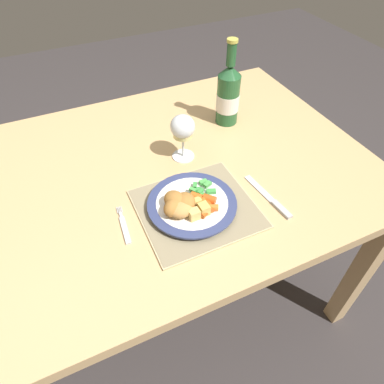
{
  "coord_description": "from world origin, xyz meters",
  "views": [
    {
      "loc": [
        -0.24,
        -0.76,
        1.43
      ],
      "look_at": [
        0.04,
        -0.17,
        0.78
      ],
      "focal_mm": 32.0,
      "sensor_mm": 36.0,
      "label": 1
    }
  ],
  "objects_px": {
    "fork": "(124,227)",
    "wine_glass": "(183,129)",
    "dinner_plate": "(192,204)",
    "dining_table": "(160,189)",
    "table_knife": "(271,200)",
    "bottle": "(228,95)"
  },
  "relations": [
    {
      "from": "fork",
      "to": "wine_glass",
      "type": "xyz_separation_m",
      "value": [
        0.26,
        0.2,
        0.1
      ]
    },
    {
      "from": "dinner_plate",
      "to": "dining_table",
      "type": "bearing_deg",
      "value": 97.63
    },
    {
      "from": "dinner_plate",
      "to": "table_knife",
      "type": "xyz_separation_m",
      "value": [
        0.21,
        -0.07,
        -0.01
      ]
    },
    {
      "from": "fork",
      "to": "table_knife",
      "type": "height_order",
      "value": "table_knife"
    },
    {
      "from": "dinner_plate",
      "to": "bottle",
      "type": "xyz_separation_m",
      "value": [
        0.29,
        0.34,
        0.09
      ]
    },
    {
      "from": "table_knife",
      "to": "wine_glass",
      "type": "distance_m",
      "value": 0.33
    },
    {
      "from": "dinner_plate",
      "to": "bottle",
      "type": "distance_m",
      "value": 0.45
    },
    {
      "from": "fork",
      "to": "table_knife",
      "type": "xyz_separation_m",
      "value": [
        0.4,
        -0.08,
        0.0
      ]
    },
    {
      "from": "fork",
      "to": "table_knife",
      "type": "distance_m",
      "value": 0.41
    },
    {
      "from": "dining_table",
      "to": "fork",
      "type": "height_order",
      "value": "fork"
    },
    {
      "from": "wine_glass",
      "to": "bottle",
      "type": "distance_m",
      "value": 0.25
    },
    {
      "from": "wine_glass",
      "to": "bottle",
      "type": "bearing_deg",
      "value": 28.63
    },
    {
      "from": "dinner_plate",
      "to": "table_knife",
      "type": "height_order",
      "value": "dinner_plate"
    },
    {
      "from": "table_knife",
      "to": "bottle",
      "type": "bearing_deg",
      "value": 79.27
    },
    {
      "from": "table_knife",
      "to": "dinner_plate",
      "type": "bearing_deg",
      "value": 163.05
    },
    {
      "from": "dining_table",
      "to": "fork",
      "type": "bearing_deg",
      "value": -131.96
    },
    {
      "from": "dining_table",
      "to": "dinner_plate",
      "type": "height_order",
      "value": "dinner_plate"
    },
    {
      "from": "dining_table",
      "to": "bottle",
      "type": "height_order",
      "value": "bottle"
    },
    {
      "from": "dining_table",
      "to": "wine_glass",
      "type": "distance_m",
      "value": 0.22
    },
    {
      "from": "table_knife",
      "to": "wine_glass",
      "type": "bearing_deg",
      "value": 117.39
    },
    {
      "from": "dining_table",
      "to": "wine_glass",
      "type": "bearing_deg",
      "value": 14.09
    },
    {
      "from": "dinner_plate",
      "to": "table_knife",
      "type": "relative_size",
      "value": 1.26
    }
  ]
}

